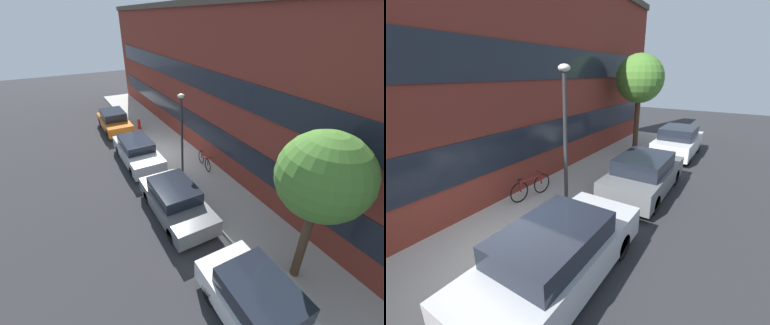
# 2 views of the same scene
# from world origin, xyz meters

# --- Properties ---
(ground_plane) EXTENTS (56.00, 56.00, 0.00)m
(ground_plane) POSITION_xyz_m (0.00, 0.00, 0.00)
(ground_plane) COLOR #2B2B2D
(sidewalk_strip) EXTENTS (28.00, 2.47, 0.10)m
(sidewalk_strip) POSITION_xyz_m (0.00, 1.23, 0.05)
(sidewalk_strip) COLOR #B2AFA8
(sidewalk_strip) RESTS_ON ground_plane
(rowhouse_facade) EXTENTS (28.00, 1.02, 7.77)m
(rowhouse_facade) POSITION_xyz_m (0.00, 2.91, 3.89)
(rowhouse_facade) COLOR maroon
(rowhouse_facade) RESTS_ON ground_plane
(parked_car_orange) EXTENTS (3.81, 1.66, 1.40)m
(parked_car_orange) POSITION_xyz_m (-5.01, -1.05, 0.70)
(parked_car_orange) COLOR #D16619
(parked_car_orange) RESTS_ON ground_plane
(parked_car_silver) EXTENTS (4.28, 1.66, 1.34)m
(parked_car_silver) POSITION_xyz_m (0.13, -1.05, 0.67)
(parked_car_silver) COLOR #B2B5BA
(parked_car_silver) RESTS_ON ground_plane
(parked_car_grey) EXTENTS (4.00, 1.72, 1.36)m
(parked_car_grey) POSITION_xyz_m (5.01, -1.05, 0.67)
(parked_car_grey) COLOR slate
(parked_car_grey) RESTS_ON ground_plane
(parked_car_white) EXTENTS (3.89, 1.70, 1.48)m
(parked_car_white) POSITION_xyz_m (10.01, -1.05, 0.73)
(parked_car_white) COLOR silver
(parked_car_white) RESTS_ON ground_plane
(fire_hydrant) EXTENTS (0.50, 0.28, 0.68)m
(fire_hydrant) POSITION_xyz_m (-4.33, 0.50, 0.45)
(fire_hydrant) COLOR red
(fire_hydrant) RESTS_ON sidewalk_strip
(bicycle) EXTENTS (1.58, 0.44, 0.77)m
(bicycle) POSITION_xyz_m (2.46, 1.80, 0.49)
(bicycle) COLOR black
(bicycle) RESTS_ON sidewalk_strip
(street_tree) EXTENTS (2.29, 2.29, 4.73)m
(street_tree) POSITION_xyz_m (9.36, 0.94, 3.65)
(street_tree) COLOR #473323
(street_tree) RESTS_ON sidewalk_strip
(lamp_post) EXTENTS (0.32, 0.32, 4.07)m
(lamp_post) POSITION_xyz_m (2.56, 0.48, 2.66)
(lamp_post) COLOR #2D2D30
(lamp_post) RESTS_ON sidewalk_strip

